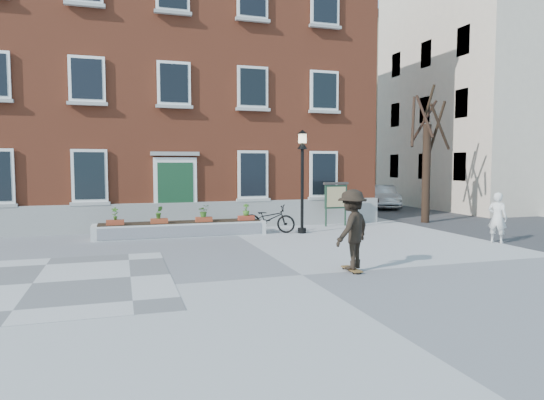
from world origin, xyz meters
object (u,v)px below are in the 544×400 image
object	(u,v)px
lamp_post	(302,167)
notice_board	(336,197)
skateboarder	(352,229)
bystander	(497,218)
bicycle	(269,219)
parked_car	(382,197)

from	to	relation	value
lamp_post	notice_board	xyz separation A→B (m)	(2.12, 1.55, -1.28)
lamp_post	skateboarder	bearing A→B (deg)	-100.34
bystander	notice_board	xyz separation A→B (m)	(-3.29, 5.65, 0.41)
lamp_post	notice_board	world-z (taller)	lamp_post
bicycle	bystander	distance (m)	8.06
bystander	notice_board	bearing A→B (deg)	1.72
bicycle	bystander	size ratio (longest dim) A/B	1.20
lamp_post	notice_board	size ratio (longest dim) A/B	2.10
bystander	lamp_post	size ratio (longest dim) A/B	0.43
bystander	bicycle	bearing A→B (deg)	26.18
bicycle	lamp_post	distance (m)	2.38
lamp_post	parked_car	bearing A→B (deg)	45.12
bystander	notice_board	size ratio (longest dim) A/B	0.91
bicycle	skateboarder	xyz separation A→B (m)	(-0.04, -7.11, 0.51)
bicycle	skateboarder	bearing A→B (deg)	-150.82
bystander	lamp_post	bearing A→B (deg)	24.37
lamp_post	notice_board	bearing A→B (deg)	36.09
parked_car	notice_board	bearing A→B (deg)	-113.28
parked_car	bystander	bearing A→B (deg)	-84.07
bystander	skateboarder	size ratio (longest dim) A/B	0.84
parked_car	bystander	size ratio (longest dim) A/B	2.45
parked_car	skateboarder	world-z (taller)	skateboarder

